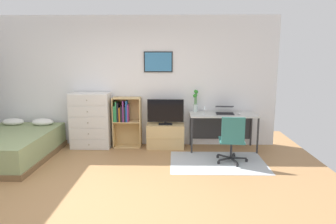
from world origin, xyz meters
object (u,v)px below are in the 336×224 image
object	(u,v)px
computer_mouse	(239,114)
office_chair	(232,138)
bookshelf	(125,118)
bed	(11,146)
bamboo_vase	(196,101)
tv_stand	(166,136)
wine_glass	(204,108)
desk	(222,119)
laptop	(225,110)
television	(165,112)
dresser	(91,120)

from	to	relation	value
computer_mouse	office_chair	bearing A→B (deg)	-109.44
computer_mouse	bookshelf	bearing A→B (deg)	174.79
bed	bookshelf	xyz separation A→B (m)	(1.99, 0.85, 0.36)
office_chair	bamboo_vase	bearing A→B (deg)	124.40
tv_stand	wine_glass	bearing A→B (deg)	-11.15
desk	bamboo_vase	bearing A→B (deg)	166.98
desk	computer_mouse	bearing A→B (deg)	-25.52
desk	laptop	world-z (taller)	laptop
television	laptop	xyz separation A→B (m)	(1.20, -0.02, 0.05)
tv_stand	laptop	bearing A→B (deg)	-1.96
laptop	dresser	bearing A→B (deg)	-177.56
dresser	bed	bearing A→B (deg)	-148.95
tv_stand	desk	xyz separation A→B (m)	(1.17, -0.01, 0.36)
dresser	television	bearing A→B (deg)	-0.27
dresser	bamboo_vase	bearing A→B (deg)	3.38
dresser	bookshelf	bearing A→B (deg)	5.47
bookshelf	laptop	size ratio (longest dim) A/B	2.59
bookshelf	computer_mouse	world-z (taller)	bookshelf
television	desk	world-z (taller)	television
television	wine_glass	size ratio (longest dim) A/B	4.12
office_chair	bamboo_vase	xyz separation A→B (m)	(-0.59, 1.03, 0.52)
television	wine_glass	bearing A→B (deg)	-9.57
desk	laptop	size ratio (longest dim) A/B	3.34
desk	computer_mouse	size ratio (longest dim) A/B	12.92
dresser	desk	world-z (taller)	dresser
bed	computer_mouse	size ratio (longest dim) A/B	19.26
tv_stand	wine_glass	xyz separation A→B (m)	(0.78, -0.15, 0.63)
desk	wine_glass	bearing A→B (deg)	-160.20
bamboo_vase	tv_stand	bearing A→B (deg)	-169.67
bookshelf	bamboo_vase	distance (m)	1.51
bookshelf	wine_glass	size ratio (longest dim) A/B	5.80
dresser	wine_glass	world-z (taller)	dresser
bookshelf	office_chair	distance (m)	2.28
laptop	computer_mouse	size ratio (longest dim) A/B	3.87
bamboo_vase	desk	bearing A→B (deg)	-13.02
bed	dresser	bearing A→B (deg)	31.62
wine_glass	office_chair	bearing A→B (deg)	-60.78
dresser	bookshelf	distance (m)	0.70
bookshelf	bed	bearing A→B (deg)	-156.97
bed	office_chair	xyz separation A→B (m)	(4.05, -0.12, 0.21)
dresser	desk	size ratio (longest dim) A/B	0.85
computer_mouse	wine_glass	distance (m)	0.70
bed	tv_stand	distance (m)	2.95
desk	bed	bearing A→B (deg)	-168.97
television	computer_mouse	bearing A→B (deg)	-5.34
bookshelf	computer_mouse	size ratio (longest dim) A/B	10.05
television	desk	xyz separation A→B (m)	(1.17, 0.01, -0.15)
bed	office_chair	size ratio (longest dim) A/B	2.33
office_chair	bamboo_vase	size ratio (longest dim) A/B	1.85
tv_stand	television	world-z (taller)	television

